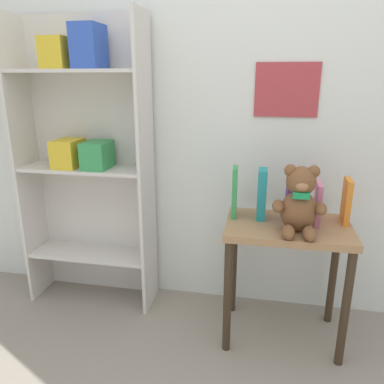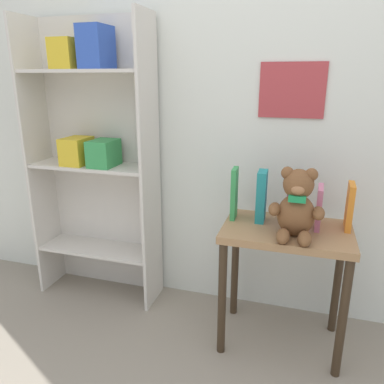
{
  "view_description": "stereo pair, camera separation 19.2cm",
  "coord_description": "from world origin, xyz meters",
  "px_view_note": "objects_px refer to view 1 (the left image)",
  "views": [
    {
      "loc": [
        0.15,
        -0.7,
        1.32
      ],
      "look_at": [
        -0.2,
        1.1,
        0.75
      ],
      "focal_mm": 35.0,
      "sensor_mm": 36.0,
      "label": 1
    },
    {
      "loc": [
        0.34,
        -0.66,
        1.32
      ],
      "look_at": [
        -0.2,
        1.1,
        0.75
      ],
      "focal_mm": 35.0,
      "sensor_mm": 36.0,
      "label": 2
    }
  ],
  "objects_px": {
    "book_standing_green": "(235,192)",
    "book_standing_teal": "(262,194)",
    "bookshelf_side": "(87,150)",
    "display_table": "(287,246)",
    "book_standing_purple": "(289,201)",
    "book_standing_pink": "(318,203)",
    "teddy_bear": "(300,202)",
    "book_standing_orange": "(346,201)"
  },
  "relations": [
    {
      "from": "book_standing_green",
      "to": "book_standing_teal",
      "type": "xyz_separation_m",
      "value": [
        0.14,
        -0.0,
        -0.0
      ]
    },
    {
      "from": "bookshelf_side",
      "to": "book_standing_green",
      "type": "bearing_deg",
      "value": -8.99
    },
    {
      "from": "display_table",
      "to": "book_standing_purple",
      "type": "bearing_deg",
      "value": 90.0
    },
    {
      "from": "book_standing_green",
      "to": "book_standing_purple",
      "type": "bearing_deg",
      "value": -0.74
    },
    {
      "from": "display_table",
      "to": "book_standing_teal",
      "type": "bearing_deg",
      "value": 155.3
    },
    {
      "from": "book_standing_teal",
      "to": "book_standing_pink",
      "type": "xyz_separation_m",
      "value": [
        0.27,
        -0.01,
        -0.03
      ]
    },
    {
      "from": "teddy_bear",
      "to": "book_standing_pink",
      "type": "xyz_separation_m",
      "value": [
        0.1,
        0.14,
        -0.04
      ]
    },
    {
      "from": "bookshelf_side",
      "to": "teddy_bear",
      "type": "height_order",
      "value": "bookshelf_side"
    },
    {
      "from": "book_standing_teal",
      "to": "book_standing_orange",
      "type": "relative_size",
      "value": 1.16
    },
    {
      "from": "book_standing_purple",
      "to": "book_standing_orange",
      "type": "distance_m",
      "value": 0.27
    },
    {
      "from": "display_table",
      "to": "book_standing_purple",
      "type": "height_order",
      "value": "book_standing_purple"
    },
    {
      "from": "book_standing_teal",
      "to": "book_standing_purple",
      "type": "height_order",
      "value": "book_standing_teal"
    },
    {
      "from": "display_table",
      "to": "book_standing_pink",
      "type": "height_order",
      "value": "book_standing_pink"
    },
    {
      "from": "book_standing_green",
      "to": "book_standing_orange",
      "type": "height_order",
      "value": "book_standing_green"
    },
    {
      "from": "bookshelf_side",
      "to": "book_standing_orange",
      "type": "xyz_separation_m",
      "value": [
        1.4,
        -0.12,
        -0.18
      ]
    },
    {
      "from": "bookshelf_side",
      "to": "book_standing_teal",
      "type": "relative_size",
      "value": 6.46
    },
    {
      "from": "book_standing_teal",
      "to": "book_standing_purple",
      "type": "bearing_deg",
      "value": 2.71
    },
    {
      "from": "teddy_bear",
      "to": "book_standing_green",
      "type": "xyz_separation_m",
      "value": [
        -0.31,
        0.15,
        -0.01
      ]
    },
    {
      "from": "teddy_bear",
      "to": "book_standing_purple",
      "type": "xyz_separation_m",
      "value": [
        -0.03,
        0.16,
        -0.05
      ]
    },
    {
      "from": "book_standing_green",
      "to": "bookshelf_side",
      "type": "bearing_deg",
      "value": 168.45
    },
    {
      "from": "bookshelf_side",
      "to": "teddy_bear",
      "type": "xyz_separation_m",
      "value": [
        1.16,
        -0.28,
        -0.15
      ]
    },
    {
      "from": "teddy_bear",
      "to": "book_standing_green",
      "type": "bearing_deg",
      "value": 154.32
    },
    {
      "from": "display_table",
      "to": "book_standing_orange",
      "type": "bearing_deg",
      "value": 16.48
    },
    {
      "from": "display_table",
      "to": "book_standing_green",
      "type": "height_order",
      "value": "book_standing_green"
    },
    {
      "from": "bookshelf_side",
      "to": "display_table",
      "type": "height_order",
      "value": "bookshelf_side"
    },
    {
      "from": "book_standing_pink",
      "to": "book_standing_orange",
      "type": "xyz_separation_m",
      "value": [
        0.14,
        0.02,
        0.01
      ]
    },
    {
      "from": "teddy_bear",
      "to": "book_standing_pink",
      "type": "relative_size",
      "value": 1.57
    },
    {
      "from": "book_standing_purple",
      "to": "book_standing_pink",
      "type": "xyz_separation_m",
      "value": [
        0.14,
        -0.02,
        0.0
      ]
    },
    {
      "from": "book_standing_green",
      "to": "teddy_bear",
      "type": "bearing_deg",
      "value": -28.24
    },
    {
      "from": "book_standing_purple",
      "to": "teddy_bear",
      "type": "bearing_deg",
      "value": -78.62
    },
    {
      "from": "book_standing_teal",
      "to": "book_standing_orange",
      "type": "xyz_separation_m",
      "value": [
        0.41,
        0.02,
        -0.02
      ]
    },
    {
      "from": "book_standing_orange",
      "to": "teddy_bear",
      "type": "bearing_deg",
      "value": -143.21
    },
    {
      "from": "bookshelf_side",
      "to": "book_standing_teal",
      "type": "distance_m",
      "value": 1.01
    },
    {
      "from": "book_standing_pink",
      "to": "bookshelf_side",
      "type": "bearing_deg",
      "value": 175.51
    },
    {
      "from": "book_standing_teal",
      "to": "teddy_bear",
      "type": "bearing_deg",
      "value": -41.75
    },
    {
      "from": "bookshelf_side",
      "to": "book_standing_orange",
      "type": "relative_size",
      "value": 7.48
    },
    {
      "from": "teddy_bear",
      "to": "book_standing_purple",
      "type": "relative_size",
      "value": 1.61
    },
    {
      "from": "book_standing_green",
      "to": "book_standing_orange",
      "type": "distance_m",
      "value": 0.54
    },
    {
      "from": "book_standing_purple",
      "to": "book_standing_pink",
      "type": "height_order",
      "value": "book_standing_pink"
    },
    {
      "from": "teddy_bear",
      "to": "bookshelf_side",
      "type": "bearing_deg",
      "value": 166.34
    },
    {
      "from": "teddy_bear",
      "to": "book_standing_orange",
      "type": "relative_size",
      "value": 1.43
    },
    {
      "from": "bookshelf_side",
      "to": "teddy_bear",
      "type": "bearing_deg",
      "value": -13.66
    }
  ]
}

